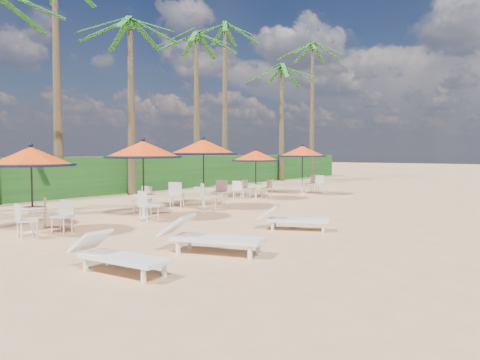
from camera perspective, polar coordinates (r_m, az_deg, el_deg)
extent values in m
plane|color=tan|center=(9.14, -8.73, -9.48)|extent=(160.00, 160.00, 0.00)
cube|color=#194716|center=(26.33, -11.75, 0.88)|extent=(3.00, 40.00, 1.80)
cylinder|color=black|center=(12.82, -24.03, -1.13)|extent=(0.05, 0.05, 2.17)
cone|color=#FF4916|center=(12.78, -24.12, 2.67)|extent=(2.17, 2.17, 0.47)
torus|color=black|center=(12.79, -24.10, 1.69)|extent=(2.17, 2.17, 0.07)
sphere|color=black|center=(12.79, -24.15, 3.89)|extent=(0.11, 0.11, 0.11)
cylinder|color=white|center=(12.86, -23.98, -3.10)|extent=(0.66, 0.66, 0.04)
cylinder|color=white|center=(12.90, -23.95, -4.47)|extent=(0.08, 0.08, 0.66)
cylinder|color=black|center=(14.74, -11.68, 0.06)|extent=(0.05, 0.05, 2.38)
cone|color=#FF4916|center=(14.72, -11.73, 3.69)|extent=(2.38, 2.38, 0.52)
torus|color=black|center=(14.72, -11.71, 2.76)|extent=(2.38, 2.38, 0.07)
sphere|color=black|center=(14.72, -11.74, 4.86)|extent=(0.12, 0.12, 0.12)
cylinder|color=white|center=(14.78, -11.66, -1.82)|extent=(0.72, 0.72, 0.04)
cylinder|color=white|center=(14.81, -11.64, -3.14)|extent=(0.08, 0.08, 0.72)
cylinder|color=black|center=(17.08, -4.46, 0.77)|extent=(0.05, 0.05, 2.50)
cone|color=#FF4916|center=(17.06, -4.48, 4.05)|extent=(2.50, 2.50, 0.54)
torus|color=black|center=(17.06, -4.47, 3.21)|extent=(2.50, 2.50, 0.08)
sphere|color=black|center=(17.06, -4.48, 5.11)|extent=(0.13, 0.13, 0.13)
cylinder|color=white|center=(17.11, -4.45, -0.94)|extent=(0.76, 0.76, 0.04)
cylinder|color=white|center=(17.14, -4.45, -2.13)|extent=(0.09, 0.09, 0.76)
cylinder|color=black|center=(20.38, 1.94, 0.66)|extent=(0.05, 0.05, 2.11)
cone|color=#FF4916|center=(20.35, 1.95, 2.99)|extent=(2.11, 2.11, 0.46)
torus|color=black|center=(20.36, 1.95, 2.39)|extent=(2.11, 2.11, 0.06)
sphere|color=black|center=(20.35, 1.95, 3.74)|extent=(0.11, 0.11, 0.11)
cylinder|color=white|center=(20.40, 1.94, -0.55)|extent=(0.64, 0.64, 0.04)
cylinder|color=white|center=(20.43, 1.94, -1.40)|extent=(0.07, 0.07, 0.64)
cylinder|color=black|center=(22.85, 7.60, 1.21)|extent=(0.05, 0.05, 2.33)
cone|color=#FF4916|center=(22.83, 7.62, 3.50)|extent=(2.33, 2.33, 0.51)
torus|color=black|center=(22.83, 7.62, 2.92)|extent=(2.34, 2.34, 0.07)
sphere|color=black|center=(22.84, 7.63, 4.24)|extent=(0.12, 0.12, 0.12)
cylinder|color=white|center=(22.87, 7.59, 0.02)|extent=(0.71, 0.71, 0.04)
cylinder|color=white|center=(22.89, 7.59, -0.82)|extent=(0.08, 0.08, 0.71)
cube|color=white|center=(8.11, -13.97, -9.26)|extent=(1.68, 0.74, 0.07)
cube|color=white|center=(8.67, -17.75, -7.08)|extent=(0.60, 0.64, 0.41)
cube|color=white|center=(8.15, -13.96, -10.31)|extent=(0.06, 0.06, 0.23)
cube|color=white|center=(9.42, -2.70, -7.18)|extent=(1.95, 1.22, 0.08)
cube|color=white|center=(9.75, -7.74, -5.43)|extent=(0.79, 0.83, 0.46)
cube|color=white|center=(9.46, -2.69, -8.21)|extent=(0.06, 0.06, 0.26)
cube|color=white|center=(12.33, 7.12, -4.89)|extent=(1.67, 1.21, 0.06)
cube|color=white|center=(12.39, 3.48, -3.88)|extent=(0.72, 0.75, 0.39)
cube|color=white|center=(12.35, 7.11, -5.57)|extent=(0.06, 0.06, 0.22)
cone|color=brown|center=(22.05, -21.41, 10.34)|extent=(0.44, 0.44, 9.56)
cone|color=brown|center=(22.94, -13.13, 8.27)|extent=(0.44, 0.44, 8.02)
sphere|color=#1A5E1B|center=(23.63, -13.26, 18.01)|extent=(0.56, 0.56, 0.56)
cone|color=brown|center=(28.01, -5.31, 8.22)|extent=(0.44, 0.44, 8.78)
sphere|color=#1A5E1B|center=(28.71, -5.36, 16.98)|extent=(0.56, 0.56, 0.56)
cone|color=brown|center=(31.40, -1.85, 9.01)|extent=(0.44, 0.44, 10.19)
sphere|color=#1A5E1B|center=(32.30, -1.87, 18.04)|extent=(0.56, 0.56, 0.56)
cone|color=brown|center=(33.90, 5.09, 6.63)|extent=(0.44, 0.44, 7.88)
sphere|color=#1A5E1B|center=(34.35, 5.13, 13.21)|extent=(0.56, 0.56, 0.56)
cone|color=brown|center=(38.59, 8.77, 8.13)|extent=(0.44, 0.44, 10.46)
sphere|color=#1A5E1B|center=(39.37, 8.85, 15.73)|extent=(0.56, 0.56, 0.56)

